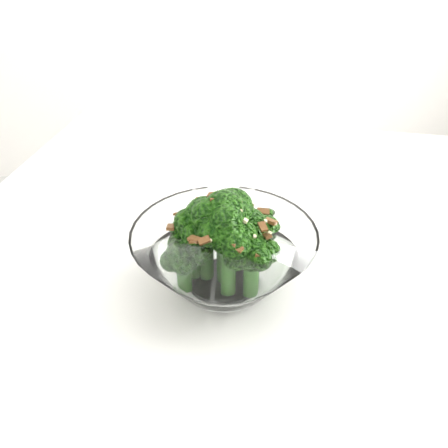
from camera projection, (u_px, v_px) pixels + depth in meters
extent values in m
cube|color=white|center=(415.00, 276.00, 0.61)|extent=(1.42, 1.20, 0.04)
cylinder|color=white|center=(125.00, 281.00, 1.18)|extent=(0.04, 0.04, 0.71)
cylinder|color=white|center=(224.00, 284.00, 0.56)|extent=(0.08, 0.08, 0.01)
cylinder|color=#285E18|center=(252.00, 257.00, 0.55)|extent=(0.02, 0.02, 0.05)
sphere|color=#266012|center=(253.00, 230.00, 0.53)|extent=(0.04, 0.04, 0.04)
cylinder|color=#285E18|center=(184.00, 277.00, 0.53)|extent=(0.02, 0.02, 0.04)
sphere|color=#266012|center=(183.00, 256.00, 0.51)|extent=(0.04, 0.04, 0.04)
cylinder|color=#285E18|center=(254.00, 247.00, 0.57)|extent=(0.02, 0.02, 0.04)
sphere|color=#266012|center=(255.00, 227.00, 0.56)|extent=(0.04, 0.04, 0.04)
cylinder|color=#285E18|center=(228.00, 269.00, 0.52)|extent=(0.02, 0.02, 0.06)
sphere|color=#266012|center=(229.00, 235.00, 0.49)|extent=(0.04, 0.04, 0.04)
cylinder|color=#285E18|center=(251.00, 278.00, 0.52)|extent=(0.02, 0.02, 0.05)
sphere|color=#266012|center=(252.00, 253.00, 0.50)|extent=(0.04, 0.04, 0.04)
cylinder|color=#285E18|center=(194.00, 258.00, 0.55)|extent=(0.02, 0.02, 0.05)
sphere|color=#266012|center=(192.00, 231.00, 0.53)|extent=(0.04, 0.04, 0.04)
cylinder|color=#285E18|center=(224.00, 252.00, 0.53)|extent=(0.02, 0.02, 0.08)
sphere|color=#266012|center=(224.00, 212.00, 0.51)|extent=(0.05, 0.05, 0.05)
cylinder|color=#285E18|center=(233.00, 243.00, 0.55)|extent=(0.02, 0.02, 0.07)
sphere|color=#266012|center=(233.00, 208.00, 0.53)|extent=(0.04, 0.04, 0.04)
cylinder|color=#285E18|center=(206.00, 252.00, 0.54)|extent=(0.02, 0.02, 0.07)
sphere|color=#266012|center=(205.00, 217.00, 0.52)|extent=(0.04, 0.04, 0.04)
cube|color=brown|center=(237.00, 248.00, 0.47)|extent=(0.01, 0.01, 0.01)
cube|color=brown|center=(217.00, 198.00, 0.49)|extent=(0.01, 0.01, 0.01)
cube|color=brown|center=(271.00, 221.00, 0.52)|extent=(0.02, 0.02, 0.01)
cube|color=brown|center=(201.00, 200.00, 0.52)|extent=(0.01, 0.01, 0.01)
cube|color=brown|center=(228.00, 215.00, 0.49)|extent=(0.01, 0.01, 0.01)
cube|color=brown|center=(263.00, 227.00, 0.50)|extent=(0.01, 0.01, 0.01)
cube|color=brown|center=(263.00, 212.00, 0.54)|extent=(0.01, 0.01, 0.01)
cube|color=brown|center=(213.00, 195.00, 0.51)|extent=(0.01, 0.01, 0.01)
cube|color=brown|center=(171.00, 227.00, 0.51)|extent=(0.01, 0.01, 0.01)
cube|color=brown|center=(227.00, 197.00, 0.53)|extent=(0.01, 0.01, 0.01)
cube|color=brown|center=(214.00, 199.00, 0.55)|extent=(0.01, 0.02, 0.01)
cube|color=brown|center=(223.00, 195.00, 0.52)|extent=(0.01, 0.01, 0.01)
cube|color=brown|center=(179.00, 213.00, 0.53)|extent=(0.01, 0.01, 0.01)
cube|color=brown|center=(186.00, 216.00, 0.51)|extent=(0.01, 0.01, 0.01)
cube|color=brown|center=(259.00, 253.00, 0.48)|extent=(0.01, 0.01, 0.01)
cube|color=brown|center=(236.00, 197.00, 0.54)|extent=(0.01, 0.01, 0.01)
cube|color=brown|center=(214.00, 232.00, 0.48)|extent=(0.01, 0.01, 0.01)
cube|color=brown|center=(218.00, 200.00, 0.55)|extent=(0.01, 0.01, 0.01)
cube|color=brown|center=(196.00, 240.00, 0.48)|extent=(0.02, 0.01, 0.01)
cube|color=brown|center=(204.00, 240.00, 0.48)|extent=(0.01, 0.01, 0.01)
cube|color=brown|center=(267.00, 236.00, 0.50)|extent=(0.01, 0.02, 0.01)
cube|color=brown|center=(234.00, 200.00, 0.52)|extent=(0.01, 0.01, 0.00)
cube|color=brown|center=(199.00, 210.00, 0.50)|extent=(0.01, 0.01, 0.01)
cube|color=brown|center=(195.00, 239.00, 0.48)|extent=(0.01, 0.02, 0.01)
cube|color=brown|center=(233.00, 201.00, 0.50)|extent=(0.01, 0.01, 0.01)
cube|color=brown|center=(192.00, 208.00, 0.54)|extent=(0.01, 0.01, 0.00)
cube|color=brown|center=(232.00, 244.00, 0.48)|extent=(0.01, 0.02, 0.01)
cube|color=brown|center=(191.00, 211.00, 0.53)|extent=(0.01, 0.01, 0.01)
cube|color=brown|center=(238.00, 201.00, 0.50)|extent=(0.01, 0.01, 0.01)
cube|color=brown|center=(228.00, 195.00, 0.50)|extent=(0.01, 0.01, 0.01)
cube|color=brown|center=(240.00, 199.00, 0.52)|extent=(0.01, 0.01, 0.01)
cube|color=brown|center=(236.00, 220.00, 0.48)|extent=(0.01, 0.01, 0.01)
cube|color=beige|center=(189.00, 210.00, 0.53)|extent=(0.00, 0.00, 0.00)
cube|color=beige|center=(240.00, 197.00, 0.52)|extent=(0.00, 0.00, 0.00)
cube|color=beige|center=(192.00, 216.00, 0.50)|extent=(0.01, 0.01, 0.00)
cube|color=beige|center=(255.00, 236.00, 0.49)|extent=(0.00, 0.00, 0.00)
cube|color=beige|center=(236.00, 200.00, 0.54)|extent=(0.01, 0.01, 0.00)
cube|color=beige|center=(245.00, 221.00, 0.49)|extent=(0.01, 0.01, 0.00)
cube|color=beige|center=(265.00, 221.00, 0.51)|extent=(0.00, 0.00, 0.00)
cube|color=beige|center=(191.00, 213.00, 0.50)|extent=(0.00, 0.00, 0.00)
cube|color=beige|center=(181.00, 222.00, 0.51)|extent=(0.01, 0.01, 0.00)
cube|color=beige|center=(253.00, 205.00, 0.54)|extent=(0.01, 0.01, 0.00)
cube|color=beige|center=(210.00, 198.00, 0.54)|extent=(0.01, 0.01, 0.00)
cube|color=beige|center=(241.00, 211.00, 0.49)|extent=(0.00, 0.00, 0.00)
cube|color=beige|center=(207.00, 211.00, 0.49)|extent=(0.00, 0.00, 0.00)
cube|color=beige|center=(210.00, 240.00, 0.48)|extent=(0.00, 0.00, 0.00)
cube|color=beige|center=(229.00, 199.00, 0.55)|extent=(0.00, 0.00, 0.00)
cube|color=beige|center=(235.00, 237.00, 0.48)|extent=(0.00, 0.00, 0.00)
cube|color=beige|center=(270.00, 233.00, 0.50)|extent=(0.00, 0.00, 0.00)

